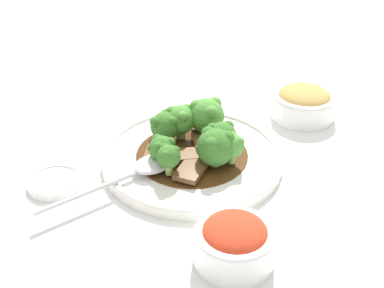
% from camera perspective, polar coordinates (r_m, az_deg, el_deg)
% --- Properties ---
extents(ground_plane, '(4.00, 4.00, 0.00)m').
position_cam_1_polar(ground_plane, '(0.81, -0.00, -2.02)').
color(ground_plane, white).
extents(main_plate, '(0.27, 0.27, 0.02)m').
position_cam_1_polar(main_plate, '(0.81, -0.00, -1.43)').
color(main_plate, white).
rests_on(main_plate, ground_plane).
extents(beef_strip_0, '(0.07, 0.06, 0.01)m').
position_cam_1_polar(beef_strip_0, '(0.81, 1.37, 0.15)').
color(beef_strip_0, brown).
rests_on(beef_strip_0, main_plate).
extents(beef_strip_1, '(0.05, 0.04, 0.01)m').
position_cam_1_polar(beef_strip_1, '(0.75, -0.12, -2.84)').
color(beef_strip_1, brown).
rests_on(beef_strip_1, main_plate).
extents(beef_strip_2, '(0.06, 0.08, 0.01)m').
position_cam_1_polar(beef_strip_2, '(0.78, -0.15, -1.33)').
color(beef_strip_2, brown).
rests_on(beef_strip_2, main_plate).
extents(beef_strip_3, '(0.06, 0.04, 0.01)m').
position_cam_1_polar(beef_strip_3, '(0.80, -3.91, -0.82)').
color(beef_strip_3, brown).
rests_on(beef_strip_3, main_plate).
extents(broccoli_floret_0, '(0.04, 0.04, 0.04)m').
position_cam_1_polar(broccoli_floret_0, '(0.76, -3.20, -0.46)').
color(broccoli_floret_0, '#7FA84C').
rests_on(broccoli_floret_0, main_plate).
extents(broccoli_floret_1, '(0.05, 0.05, 0.05)m').
position_cam_1_polar(broccoli_floret_1, '(0.82, -1.25, 2.69)').
color(broccoli_floret_1, '#8EB756').
rests_on(broccoli_floret_1, main_plate).
extents(broccoli_floret_2, '(0.03, 0.03, 0.05)m').
position_cam_1_polar(broccoli_floret_2, '(0.77, 4.37, -0.11)').
color(broccoli_floret_2, '#8EB756').
rests_on(broccoli_floret_2, main_plate).
extents(broccoli_floret_3, '(0.05, 0.05, 0.06)m').
position_cam_1_polar(broccoli_floret_3, '(0.76, 2.50, -0.26)').
color(broccoli_floret_3, '#7FA84C').
rests_on(broccoli_floret_3, main_plate).
extents(broccoli_floret_4, '(0.05, 0.05, 0.05)m').
position_cam_1_polar(broccoli_floret_4, '(0.78, 3.18, 0.82)').
color(broccoli_floret_4, '#8EB756').
rests_on(broccoli_floret_4, main_plate).
extents(broccoli_floret_5, '(0.05, 0.05, 0.05)m').
position_cam_1_polar(broccoli_floret_5, '(0.81, -2.90, 2.00)').
color(broccoli_floret_5, '#8EB756').
rests_on(broccoli_floret_5, main_plate).
extents(broccoli_floret_6, '(0.03, 0.03, 0.05)m').
position_cam_1_polar(broccoli_floret_6, '(0.74, -2.49, -1.32)').
color(broccoli_floret_6, '#8EB756').
rests_on(broccoli_floret_6, main_plate).
extents(broccoli_floret_7, '(0.05, 0.05, 0.06)m').
position_cam_1_polar(broccoli_floret_7, '(0.82, 1.65, 3.10)').
color(broccoli_floret_7, '#8EB756').
rests_on(broccoli_floret_7, main_plate).
extents(serving_spoon, '(0.20, 0.13, 0.01)m').
position_cam_1_polar(serving_spoon, '(0.76, -5.18, -2.58)').
color(serving_spoon, silver).
rests_on(serving_spoon, main_plate).
extents(side_bowl_kimchi, '(0.10, 0.10, 0.06)m').
position_cam_1_polar(side_bowl_kimchi, '(0.64, 4.54, -10.35)').
color(side_bowl_kimchi, white).
rests_on(side_bowl_kimchi, ground_plane).
extents(side_bowl_appetizer, '(0.11, 0.11, 0.05)m').
position_cam_1_polar(side_bowl_appetizer, '(0.94, 11.83, 4.37)').
color(side_bowl_appetizer, white).
rests_on(side_bowl_appetizer, ground_plane).
extents(sauce_dish, '(0.08, 0.08, 0.01)m').
position_cam_1_polar(sauce_dish, '(0.78, -14.47, -3.94)').
color(sauce_dish, white).
rests_on(sauce_dish, ground_plane).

